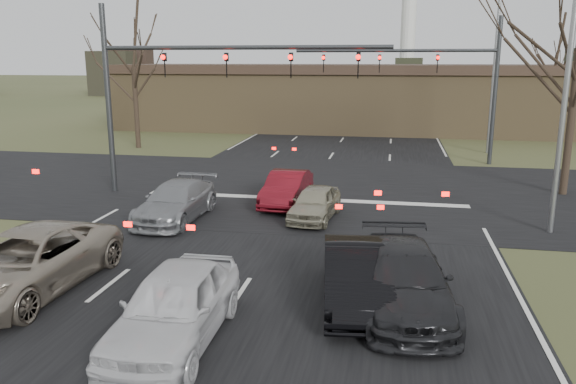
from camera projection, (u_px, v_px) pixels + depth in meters
name	position (u px, v px, depth m)	size (l,w,h in m)	color
ground	(198.00, 357.00, 11.10)	(360.00, 360.00, 0.00)	#3E4625
road_main	(364.00, 107.00, 68.48)	(14.00, 300.00, 0.02)	black
road_cross	(310.00, 189.00, 25.45)	(200.00, 14.00, 0.02)	black
building	(374.00, 97.00, 46.47)	(42.40, 10.40, 5.30)	olive
mast_arm_near	(179.00, 76.00, 23.30)	(12.12, 0.24, 8.00)	#383A3D
mast_arm_far	(443.00, 73.00, 30.83)	(11.12, 0.24, 8.00)	#383A3D
streetlight_right_near	(563.00, 64.00, 17.80)	(2.34, 0.25, 10.00)	gray
streetlight_right_far	(492.00, 62.00, 33.97)	(2.34, 0.25, 10.00)	gray
tree_left_far	(132.00, 33.00, 35.64)	(5.70, 5.70, 9.50)	black
tree_right_far	(558.00, 42.00, 40.29)	(5.40, 5.40, 9.00)	black
car_silver_suv	(26.00, 262.00, 14.06)	(2.59, 5.62, 1.56)	gray
car_white_sedan	(175.00, 306.00, 11.57)	(1.86, 4.62, 1.57)	silver
car_black_hatch	(356.00, 275.00, 13.40)	(1.52, 4.37, 1.44)	black
car_charcoal_sedan	(404.00, 279.00, 13.13)	(2.04, 5.02, 1.46)	black
car_grey_ahead	(176.00, 201.00, 20.47)	(1.91, 4.69, 1.36)	gray
car_red_ahead	(287.00, 189.00, 22.57)	(1.42, 4.06, 1.34)	maroon
car_silver_ahead	(315.00, 203.00, 20.55)	(1.44, 3.59, 1.22)	#A39E84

